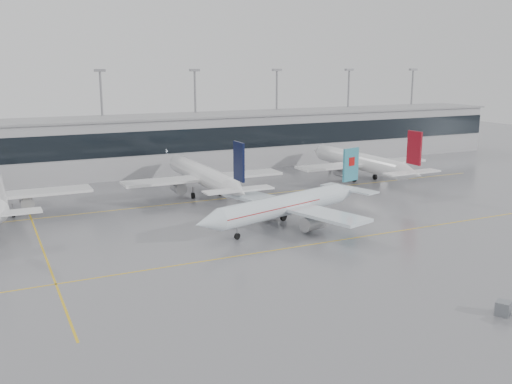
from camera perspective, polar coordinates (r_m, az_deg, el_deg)
name	(u,v)px	position (r m, az deg, el deg)	size (l,w,h in m)	color
ground	(296,247)	(75.17, 4.01, -5.50)	(320.00, 320.00, 0.00)	gray
taxi_line_main	(296,247)	(75.17, 4.01, -5.50)	(120.00, 0.25, 0.01)	gold
taxi_line_north	(212,200)	(101.32, -4.44, -0.79)	(120.00, 0.25, 0.01)	gold
taxi_line_cross	(41,246)	(80.53, -20.67, -5.07)	(0.25, 60.00, 0.01)	gold
terminal	(159,145)	(130.12, -9.68, 4.70)	(180.00, 15.00, 12.00)	#A5A5A9
terminal_glass	(169,142)	(122.76, -8.70, 4.98)	(180.00, 0.20, 5.00)	black
terminal_roof	(158,117)	(129.46, -9.78, 7.42)	(182.00, 16.00, 0.40)	gray
light_masts	(150,110)	(135.12, -10.51, 8.08)	(156.40, 1.00, 22.60)	gray
air_canada_jet	(290,204)	(84.16, 3.46, -1.26)	(33.15, 26.39, 10.29)	white
parked_jet_c	(204,176)	(103.92, -5.22, 1.62)	(29.64, 36.96, 11.72)	white
parked_jet_d	(362,162)	(120.55, 10.55, 2.96)	(29.64, 36.96, 11.72)	white
gse_unit	(503,308)	(59.96, 23.47, -10.62)	(1.35, 1.26, 1.35)	slate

